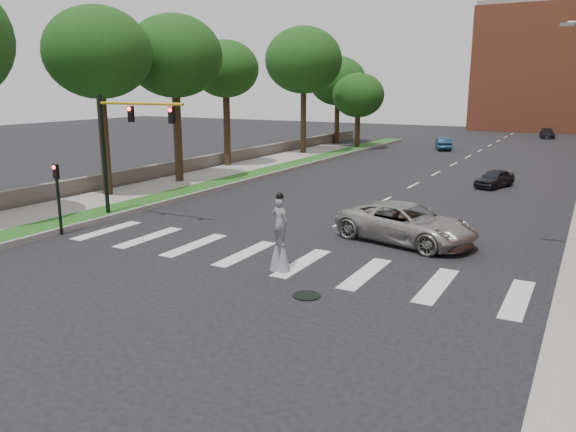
{
  "coord_description": "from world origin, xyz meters",
  "views": [
    {
      "loc": [
        10.67,
        -17.21,
        6.61
      ],
      "look_at": [
        0.49,
        1.32,
        1.7
      ],
      "focal_mm": 35.0,
      "sensor_mm": 36.0,
      "label": 1
    }
  ],
  "objects": [
    {
      "name": "median_curb",
      "position": [
        -10.45,
        20.0,
        0.14
      ],
      "size": [
        0.2,
        60.0,
        0.28
      ],
      "primitive_type": "cube",
      "color": "gray",
      "rests_on": "ground"
    },
    {
      "name": "tree_2",
      "position": [
        -14.52,
        12.98,
        8.49
      ],
      "size": [
        6.41,
        6.41,
        11.26
      ],
      "color": "black",
      "rests_on": "ground"
    },
    {
      "name": "suv_crossing",
      "position": [
        3.85,
        5.81,
        0.84
      ],
      "size": [
        6.57,
        4.16,
        1.69
      ],
      "primitive_type": "imported",
      "rotation": [
        0.0,
        0.0,
        1.33
      ],
      "color": "#ABA9A2",
      "rests_on": "ground"
    },
    {
      "name": "building_backdrop",
      "position": [
        6.0,
        78.0,
        9.0
      ],
      "size": [
        26.0,
        14.0,
        18.0
      ],
      "primitive_type": "cube",
      "color": "#AE5636",
      "rests_on": "ground"
    },
    {
      "name": "tree_5",
      "position": [
        -16.38,
        43.97,
        7.14
      ],
      "size": [
        6.58,
        6.58,
        9.97
      ],
      "color": "black",
      "rests_on": "ground"
    },
    {
      "name": "car_near",
      "position": [
        4.96,
        21.8,
        0.6
      ],
      "size": [
        2.44,
        3.78,
        1.2
      ],
      "primitive_type": "imported",
      "rotation": [
        0.0,
        0.0,
        -0.32
      ],
      "color": "black",
      "rests_on": "ground"
    },
    {
      "name": "sidewalk_left",
      "position": [
        -14.5,
        10.0,
        0.09
      ],
      "size": [
        4.0,
        60.0,
        0.18
      ],
      "primitive_type": "cube",
      "color": "gray",
      "rests_on": "ground"
    },
    {
      "name": "tree_3",
      "position": [
        -16.15,
        21.17,
        7.87
      ],
      "size": [
        5.36,
        5.36,
        10.23
      ],
      "color": "black",
      "rests_on": "ground"
    },
    {
      "name": "ground_plane",
      "position": [
        0.0,
        0.0,
        0.0
      ],
      "size": [
        160.0,
        160.0,
        0.0
      ],
      "primitive_type": "plane",
      "color": "black",
      "rests_on": "ground"
    },
    {
      "name": "stilt_performer",
      "position": [
        0.98,
        -0.18,
        1.16
      ],
      "size": [
        0.84,
        0.57,
        2.92
      ],
      "rotation": [
        0.0,
        0.0,
        2.99
      ],
      "color": "black",
      "rests_on": "ground"
    },
    {
      "name": "secondary_signal",
      "position": [
        -10.3,
        -0.5,
        1.95
      ],
      "size": [
        0.25,
        0.21,
        3.23
      ],
      "color": "black",
      "rests_on": "ground"
    },
    {
      "name": "tree_1",
      "position": [
        -15.14,
        6.98,
        8.43
      ],
      "size": [
        6.21,
        6.21,
        11.12
      ],
      "color": "black",
      "rests_on": "ground"
    },
    {
      "name": "tree_6",
      "position": [
        -11.9,
        39.26,
        5.63
      ],
      "size": [
        5.46,
        5.46,
        7.98
      ],
      "color": "black",
      "rests_on": "ground"
    },
    {
      "name": "car_mid",
      "position": [
        -3.59,
        42.96,
        0.65
      ],
      "size": [
        2.63,
        4.2,
        1.31
      ],
      "primitive_type": "imported",
      "rotation": [
        0.0,
        0.0,
        3.48
      ],
      "color": "navy",
      "rests_on": "ground"
    },
    {
      "name": "traffic_signal",
      "position": [
        -9.78,
        3.0,
        4.15
      ],
      "size": [
        5.3,
        0.23,
        6.2
      ],
      "color": "black",
      "rests_on": "ground"
    },
    {
      "name": "stone_wall",
      "position": [
        -17.0,
        22.0,
        0.55
      ],
      "size": [
        0.5,
        56.0,
        1.1
      ],
      "primitive_type": "cube",
      "color": "#5D574F",
      "rests_on": "ground"
    },
    {
      "name": "tree_4",
      "position": [
        -14.78,
        32.23,
        8.98
      ],
      "size": [
        7.41,
        7.41,
        12.17
      ],
      "color": "black",
      "rests_on": "ground"
    },
    {
      "name": "car_far",
      "position": [
        4.91,
        62.97,
        0.6
      ],
      "size": [
        2.27,
        4.33,
        1.2
      ],
      "primitive_type": "imported",
      "rotation": [
        0.0,
        0.0,
        0.15
      ],
      "color": "black",
      "rests_on": "ground"
    },
    {
      "name": "grass_median",
      "position": [
        -11.5,
        20.0,
        0.12
      ],
      "size": [
        2.0,
        60.0,
        0.25
      ],
      "primitive_type": "cube",
      "color": "#1C5217",
      "rests_on": "ground"
    },
    {
      "name": "manhole",
      "position": [
        3.0,
        -2.0,
        0.02
      ],
      "size": [
        0.9,
        0.9,
        0.04
      ],
      "primitive_type": "cylinder",
      "color": "black",
      "rests_on": "ground"
    }
  ]
}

